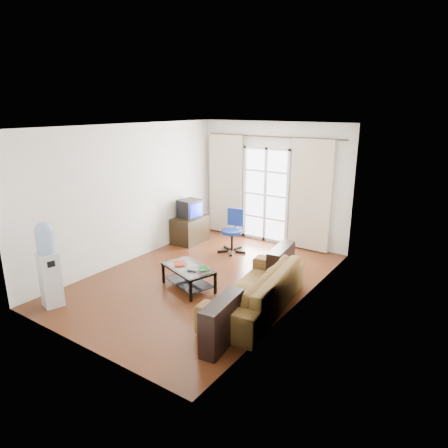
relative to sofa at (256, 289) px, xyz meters
The scene contains 20 objects.
floor 1.42m from the sofa, 162.27° to the left, with size 5.20×5.20×0.00m, color #542914.
ceiling 2.75m from the sofa, 162.27° to the left, with size 5.20×5.20×0.00m, color white.
wall_back 3.45m from the sofa, 113.61° to the left, with size 3.60×0.02×2.70m, color white.
wall_front 2.75m from the sofa, 121.24° to the right, with size 3.60×0.02×2.70m, color white.
wall_left 3.31m from the sofa, behind, with size 0.02×5.20×2.70m, color white.
wall_right 1.21m from the sofa, 41.39° to the left, with size 0.02×5.20×2.70m, color white.
french_door 3.40m from the sofa, 116.37° to the left, with size 1.16×0.06×2.15m.
curtain_rod 3.81m from the sofa, 114.32° to the left, with size 0.04×0.04×3.30m, color #4C3F2D.
curtain_left 3.94m from the sofa, 130.98° to the left, with size 0.90×0.07×2.35m, color beige.
curtain_right 3.05m from the sofa, 97.28° to the left, with size 0.90×0.07×2.35m, color beige.
radiator 2.97m from the sofa, 100.10° to the left, with size 0.64×0.12×0.64m, color #9E9EA0.
sofa is the anchor object (origin of this frame).
coffee_table 1.31m from the sofa, behind, with size 1.07×0.82×0.39m.
bowl 1.00m from the sofa, behind, with size 0.26×0.26×0.05m, color #2E8145.
book 1.58m from the sofa, behind, with size 0.31×0.31×0.02m, color #A71420.
remote 1.14m from the sofa, behind, with size 0.16×0.04×0.02m, color black.
tv_stand 3.39m from the sofa, 146.27° to the left, with size 0.54×0.80×0.59m, color black.
crt_tv 3.41m from the sofa, 146.40° to the left, with size 0.51×0.51×0.41m.
task_chair 2.53m from the sofa, 131.28° to the left, with size 0.73×0.73×0.92m.
water_cooler 3.20m from the sofa, 147.20° to the right, with size 0.34×0.34×1.36m.
Camera 1 is at (4.06, -5.31, 3.02)m, focal length 32.00 mm.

